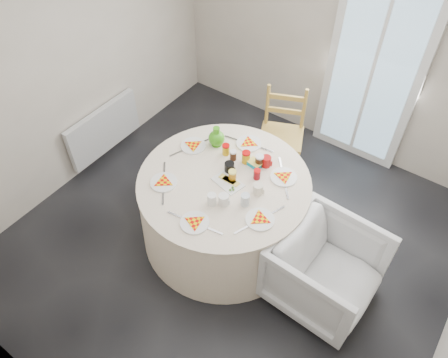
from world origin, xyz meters
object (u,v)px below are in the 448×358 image
Objects in this scene: radiator at (104,130)px; armchair at (326,270)px; wooden_chair at (281,139)px; green_pitcher at (217,138)px; table at (224,209)px.

armchair reaches higher than radiator.
wooden_chair is (1.77, 0.95, 0.09)m from radiator.
green_pitcher reaches higher than radiator.
radiator is 2.91m from armchair.
table is 0.69m from green_pitcher.
green_pitcher is at bearing 77.21° from armchair.
table is (1.80, -0.16, -0.01)m from radiator.
radiator is 1.55m from green_pitcher.
wooden_chair reaches higher than green_pitcher.
armchair is 4.20× the size of green_pitcher.
green_pitcher is at bearing 7.46° from radiator.
armchair is (2.90, -0.21, 0.01)m from radiator.
armchair is at bearing -2.70° from table.
green_pitcher is (-0.33, 0.35, 0.49)m from table.
wooden_chair is 1.20× the size of armchair.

